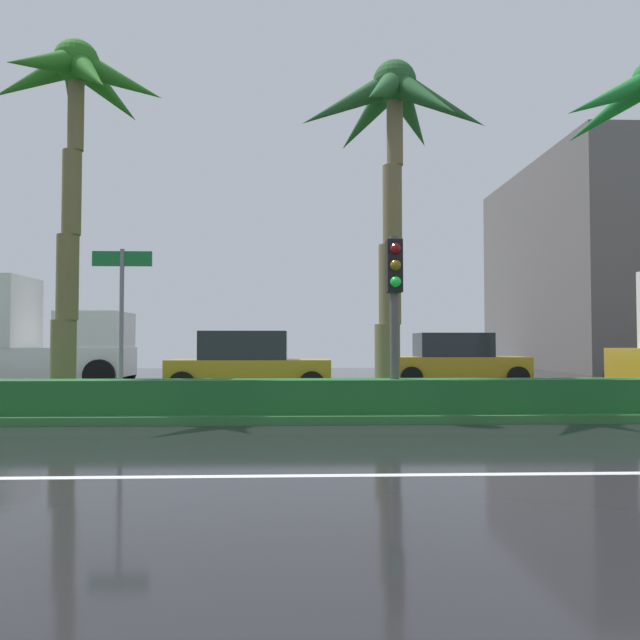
{
  "coord_description": "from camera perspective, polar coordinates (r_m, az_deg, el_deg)",
  "views": [
    {
      "loc": [
        4.83,
        -4.63,
        1.41
      ],
      "look_at": [
        5.53,
        13.72,
        2.08
      ],
      "focal_mm": 34.87,
      "sensor_mm": 36.0,
      "label": 1
    }
  ],
  "objects": [
    {
      "name": "ground_plane",
      "position": [
        14.53,
        -21.79,
        -7.71
      ],
      "size": [
        90.0,
        42.0,
        0.1
      ],
      "primitive_type": "cube",
      "color": "black"
    },
    {
      "name": "median_hedge",
      "position": [
        12.26,
        -25.54,
        -6.39
      ],
      "size": [
        76.5,
        0.7,
        0.6
      ],
      "color": "#1E6028",
      "rests_on": "median_strip"
    },
    {
      "name": "car_in_traffic_second",
      "position": [
        16.89,
        -6.62,
        -4.06
      ],
      "size": [
        4.3,
        2.02,
        1.72
      ],
      "color": "#B28C1E",
      "rests_on": "ground_plane"
    },
    {
      "name": "street_name_sign",
      "position": [
        12.06,
        -17.75,
        1.18
      ],
      "size": [
        1.1,
        0.08,
        3.0
      ],
      "color": "slate",
      "rests_on": "median_strip"
    },
    {
      "name": "box_truck_lead",
      "position": [
        21.42,
        -25.71,
        -1.52
      ],
      "size": [
        6.4,
        2.64,
        3.46
      ],
      "color": "white",
      "rests_on": "ground_plane"
    },
    {
      "name": "palm_tree_centre",
      "position": [
        13.47,
        6.81,
        16.35
      ],
      "size": [
        4.1,
        3.87,
        7.1
      ],
      "color": "brown",
      "rests_on": "median_strip"
    },
    {
      "name": "car_in_traffic_third",
      "position": [
        20.45,
        12.36,
        -3.68
      ],
      "size": [
        4.3,
        2.02,
        1.72
      ],
      "color": "#B28C1E",
      "rests_on": "ground_plane"
    },
    {
      "name": "palm_tree_centre_left",
      "position": [
        14.18,
        -21.47,
        16.86
      ],
      "size": [
        3.66,
        3.54,
        7.43
      ],
      "color": "brown",
      "rests_on": "median_strip"
    },
    {
      "name": "traffic_signal_median_right",
      "position": [
        11.38,
        6.84,
        2.68
      ],
      "size": [
        0.28,
        0.43,
        3.2
      ],
      "color": "#4C4C47",
      "rests_on": "median_strip"
    },
    {
      "name": "median_strip",
      "position": [
        13.59,
        -23.21,
        -7.57
      ],
      "size": [
        85.5,
        4.0,
        0.15
      ],
      "primitive_type": "cube",
      "color": "#2D6B33",
      "rests_on": "ground_plane"
    }
  ]
}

